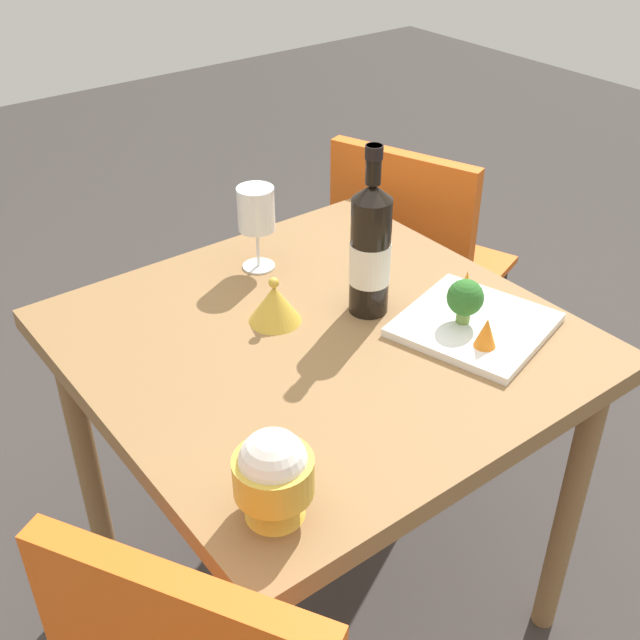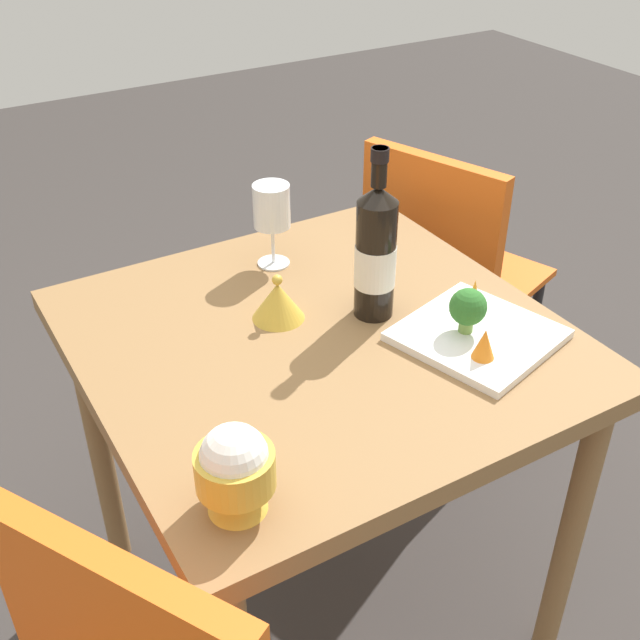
{
  "view_description": "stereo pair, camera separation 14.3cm",
  "coord_description": "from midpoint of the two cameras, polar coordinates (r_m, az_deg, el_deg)",
  "views": [
    {
      "loc": [
        0.95,
        -0.73,
        1.56
      ],
      "look_at": [
        0.0,
        0.0,
        0.78
      ],
      "focal_mm": 44.32,
      "sensor_mm": 36.0,
      "label": 1
    },
    {
      "loc": [
        1.03,
        -0.61,
        1.56
      ],
      "look_at": [
        0.0,
        0.0,
        0.78
      ],
      "focal_mm": 44.32,
      "sensor_mm": 36.0,
      "label": 2
    }
  ],
  "objects": [
    {
      "name": "wine_glass",
      "position": [
        1.61,
        -7.2,
        7.74
      ],
      "size": [
        0.08,
        0.08,
        0.18
      ],
      "color": "white",
      "rests_on": "dining_table"
    },
    {
      "name": "wine_bottle",
      "position": [
        1.45,
        0.83,
        5.04
      ],
      "size": [
        0.08,
        0.08,
        0.33
      ],
      "color": "black",
      "rests_on": "dining_table"
    },
    {
      "name": "carrot_garnish_right",
      "position": [
        1.39,
        9.06,
        -0.99
      ],
      "size": [
        0.04,
        0.04,
        0.06
      ],
      "color": "orange",
      "rests_on": "serving_plate"
    },
    {
      "name": "broccoli_floret",
      "position": [
        1.44,
        7.66,
        1.46
      ],
      "size": [
        0.07,
        0.07,
        0.09
      ],
      "color": "#729E4C",
      "rests_on": "serving_plate"
    },
    {
      "name": "rice_bowl_lid",
      "position": [
        1.47,
        -6.09,
        1.11
      ],
      "size": [
        0.1,
        0.1,
        0.09
      ],
      "color": "gold",
      "rests_on": "dining_table"
    },
    {
      "name": "chair_near_window",
      "position": [
        2.15,
        4.7,
        4.52
      ],
      "size": [
        0.51,
        0.51,
        0.85
      ],
      "rotation": [
        0.0,
        0.0,
        0.34
      ],
      "color": "orange",
      "rests_on": "ground_plane"
    },
    {
      "name": "carrot_garnish_left",
      "position": [
        1.51,
        7.87,
        2.41
      ],
      "size": [
        0.03,
        0.03,
        0.06
      ],
      "color": "orange",
      "rests_on": "serving_plate"
    },
    {
      "name": "serving_plate",
      "position": [
        1.47,
        8.39,
        -0.43
      ],
      "size": [
        0.31,
        0.31,
        0.02
      ],
      "rotation": [
        0.0,
        0.0,
        0.28
      ],
      "color": "white",
      "rests_on": "dining_table"
    },
    {
      "name": "rice_bowl",
      "position": [
        1.07,
        -7.3,
        -11.16
      ],
      "size": [
        0.11,
        0.11,
        0.14
      ],
      "color": "gold",
      "rests_on": "dining_table"
    },
    {
      "name": "dining_table",
      "position": [
        1.5,
        -2.73,
        -4.03
      ],
      "size": [
        0.85,
        0.85,
        0.75
      ],
      "color": "olive",
      "rests_on": "ground_plane"
    },
    {
      "name": "ground_plane",
      "position": [
        1.97,
        -2.2,
        -19.26
      ],
      "size": [
        8.0,
        8.0,
        0.0
      ],
      "primitive_type": "plane",
      "color": "#383330"
    }
  ]
}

